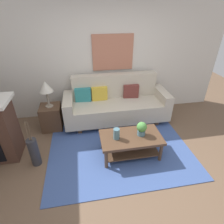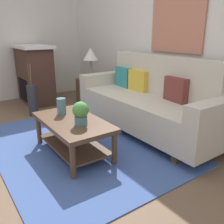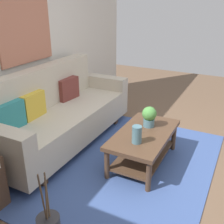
{
  "view_description": "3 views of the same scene",
  "coord_description": "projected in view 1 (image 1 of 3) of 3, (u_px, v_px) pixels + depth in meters",
  "views": [
    {
      "loc": [
        -0.61,
        -2.12,
        2.46
      ],
      "look_at": [
        -0.09,
        0.82,
        0.67
      ],
      "focal_mm": 28.89,
      "sensor_mm": 36.0,
      "label": 1
    },
    {
      "loc": [
        2.61,
        -0.83,
        1.41
      ],
      "look_at": [
        0.34,
        0.76,
        0.49
      ],
      "focal_mm": 39.11,
      "sensor_mm": 36.0,
      "label": 2
    },
    {
      "loc": [
        -2.61,
        -0.67,
        1.94
      ],
      "look_at": [
        0.06,
        0.71,
        0.66
      ],
      "focal_mm": 43.57,
      "sensor_mm": 36.0,
      "label": 3
    }
  ],
  "objects": [
    {
      "name": "ground_plane",
      "position": [
        125.0,
        168.0,
        3.15
      ],
      "size": [
        9.71,
        9.71,
        0.0
      ],
      "primitive_type": "plane",
      "color": "brown"
    },
    {
      "name": "wall_back",
      "position": [
        107.0,
        59.0,
        4.21
      ],
      "size": [
        5.71,
        0.1,
        2.7
      ],
      "primitive_type": "cube",
      "color": "silver",
      "rests_on": "ground_plane"
    },
    {
      "name": "area_rug",
      "position": [
        119.0,
        148.0,
        3.56
      ],
      "size": [
        2.7,
        2.03,
        0.01
      ],
      "primitive_type": "cube",
      "color": "#3D5693",
      "rests_on": "ground_plane"
    },
    {
      "name": "couch",
      "position": [
        116.0,
        104.0,
        4.25
      ],
      "size": [
        2.38,
        0.84,
        1.08
      ],
      "color": "beige",
      "rests_on": "ground_plane"
    },
    {
      "name": "throw_pillow_teal",
      "position": [
        83.0,
        95.0,
        4.11
      ],
      "size": [
        0.37,
        0.15,
        0.32
      ],
      "primitive_type": "cube",
      "rotation": [
        0.0,
        0.0,
        -0.07
      ],
      "color": "teal",
      "rests_on": "couch"
    },
    {
      "name": "throw_pillow_mustard",
      "position": [
        99.0,
        93.0,
        4.17
      ],
      "size": [
        0.36,
        0.13,
        0.32
      ],
      "primitive_type": "cube",
      "rotation": [
        0.0,
        0.0,
        0.03
      ],
      "color": "gold",
      "rests_on": "couch"
    },
    {
      "name": "throw_pillow_maroon",
      "position": [
        131.0,
        91.0,
        4.28
      ],
      "size": [
        0.37,
        0.16,
        0.32
      ],
      "primitive_type": "cube",
      "rotation": [
        0.0,
        0.0,
        -0.12
      ],
      "color": "brown",
      "rests_on": "couch"
    },
    {
      "name": "coffee_table",
      "position": [
        131.0,
        141.0,
        3.28
      ],
      "size": [
        1.1,
        0.6,
        0.43
      ],
      "color": "#513826",
      "rests_on": "ground_plane"
    },
    {
      "name": "tabletop_vase",
      "position": [
        116.0,
        134.0,
        3.12
      ],
      "size": [
        0.11,
        0.11,
        0.2
      ],
      "primitive_type": "cylinder",
      "color": "slate",
      "rests_on": "coffee_table"
    },
    {
      "name": "potted_plant_tabletop",
      "position": [
        142.0,
        128.0,
        3.19
      ],
      "size": [
        0.18,
        0.18,
        0.26
      ],
      "color": "slate",
      "rests_on": "coffee_table"
    },
    {
      "name": "side_table",
      "position": [
        52.0,
        117.0,
        4.04
      ],
      "size": [
        0.44,
        0.44,
        0.56
      ],
      "primitive_type": "cube",
      "color": "#513826",
      "rests_on": "ground_plane"
    },
    {
      "name": "table_lamp",
      "position": [
        46.0,
        88.0,
        3.67
      ],
      "size": [
        0.28,
        0.28,
        0.57
      ],
      "color": "gray",
      "rests_on": "side_table"
    },
    {
      "name": "floor_vase",
      "position": [
        34.0,
        152.0,
        3.1
      ],
      "size": [
        0.17,
        0.17,
        0.54
      ],
      "primitive_type": "cylinder",
      "color": "#2D2D33",
      "rests_on": "ground_plane"
    },
    {
      "name": "floor_vase_branch_a",
      "position": [
        29.0,
        131.0,
        2.87
      ],
      "size": [
        0.02,
        0.02,
        0.36
      ],
      "primitive_type": "cylinder",
      "rotation": [
        -0.01,
        0.01,
        0.0
      ],
      "color": "brown",
      "rests_on": "floor_vase"
    },
    {
      "name": "floor_vase_branch_b",
      "position": [
        28.0,
        131.0,
        2.88
      ],
      "size": [
        0.02,
        0.03,
        0.36
      ],
      "primitive_type": "cylinder",
      "rotation": [
        -0.06,
        -0.03,
        0.0
      ],
      "color": "brown",
      "rests_on": "floor_vase"
    },
    {
      "name": "floor_vase_branch_c",
      "position": [
        27.0,
        132.0,
        2.86
      ],
      "size": [
        0.01,
        0.03,
        0.36
      ],
      "primitive_type": "cylinder",
      "rotation": [
        0.06,
        -0.0,
        0.0
      ],
      "color": "brown",
      "rests_on": "floor_vase"
    },
    {
      "name": "framed_painting",
      "position": [
        113.0,
        53.0,
        4.08
      ],
      "size": [
        0.94,
        0.03,
        0.79
      ],
      "primitive_type": "cube",
      "color": "#B77056"
    }
  ]
}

